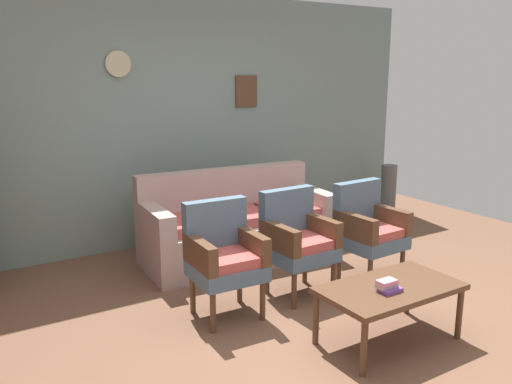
{
  "coord_description": "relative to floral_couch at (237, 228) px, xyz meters",
  "views": [
    {
      "loc": [
        -2.31,
        -2.76,
        1.88
      ],
      "look_at": [
        0.07,
        1.05,
        0.85
      ],
      "focal_mm": 37.11,
      "sensor_mm": 36.0,
      "label": 1
    }
  ],
  "objects": [
    {
      "name": "floral_couch",
      "position": [
        0.0,
        0.0,
        0.0
      ],
      "size": [
        1.94,
        0.92,
        0.9
      ],
      "color": "tan",
      "rests_on": "ground"
    },
    {
      "name": "book_stack_on_table",
      "position": [
        -0.02,
        -2.09,
        0.13
      ],
      "size": [
        0.16,
        0.11,
        0.08
      ],
      "color": "#7745A4",
      "rests_on": "coffee_table"
    },
    {
      "name": "coffee_table",
      "position": [
        0.07,
        -2.03,
        0.05
      ],
      "size": [
        1.0,
        0.56,
        0.42
      ],
      "color": "brown",
      "rests_on": "ground"
    },
    {
      "name": "ground_plane",
      "position": [
        -0.24,
        -1.7,
        -0.33
      ],
      "size": [
        7.68,
        7.68,
        0.0
      ],
      "primitive_type": "plane",
      "color": "brown"
    },
    {
      "name": "armchair_near_cabinet",
      "position": [
        0.01,
        -1.01,
        0.17
      ],
      "size": [
        0.53,
        0.51,
        0.9
      ],
      "color": "slate",
      "rests_on": "ground"
    },
    {
      "name": "armchair_row_middle",
      "position": [
        -0.71,
        -1.04,
        0.17
      ],
      "size": [
        0.54,
        0.51,
        0.9
      ],
      "color": "slate",
      "rests_on": "ground"
    },
    {
      "name": "wall_back_with_decor",
      "position": [
        -0.24,
        0.93,
        1.03
      ],
      "size": [
        6.4,
        0.09,
        2.7
      ],
      "color": "gray",
      "rests_on": "ground"
    },
    {
      "name": "armchair_near_couch_end",
      "position": [
        0.75,
        -1.1,
        0.17
      ],
      "size": [
        0.55,
        0.52,
        0.9
      ],
      "color": "slate",
      "rests_on": "ground"
    },
    {
      "name": "floor_vase_by_wall",
      "position": [
        2.61,
        0.45,
        0.01
      ],
      "size": [
        0.21,
        0.21,
        0.66
      ],
      "primitive_type": "cylinder",
      "color": "#5B5A59",
      "rests_on": "ground"
    }
  ]
}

